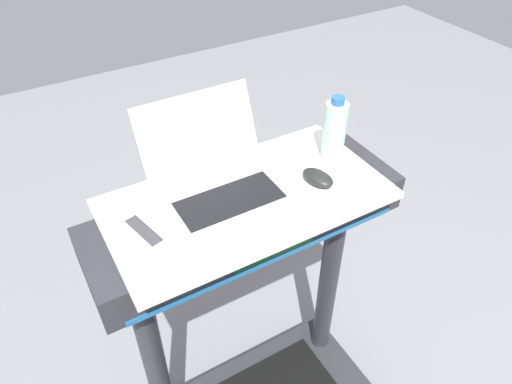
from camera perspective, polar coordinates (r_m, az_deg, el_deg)
desk_board at (r=1.30m, az=-1.11°, el=-0.83°), size 0.76×0.40×0.02m
laptop at (r=1.28m, az=-4.62°, el=1.72°), size 0.34×0.32×0.23m
computer_mouse at (r=1.34m, az=7.37°, el=1.70°), size 0.08×0.11×0.03m
water_bottle at (r=1.40m, az=9.33°, el=7.19°), size 0.07×0.07×0.20m
tv_remote at (r=1.20m, az=-13.16°, el=-4.82°), size 0.08×0.17×0.02m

